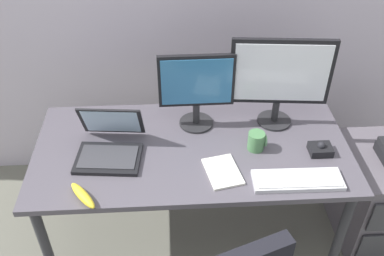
{
  "coord_description": "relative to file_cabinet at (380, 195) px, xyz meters",
  "views": [
    {
      "loc": [
        -0.1,
        -1.64,
        2.14
      ],
      "look_at": [
        0.0,
        0.0,
        0.83
      ],
      "focal_mm": 40.54,
      "sensor_mm": 36.0,
      "label": 1
    }
  ],
  "objects": [
    {
      "name": "ground_plane",
      "position": [
        -1.08,
        0.01,
        -0.29
      ],
      "size": [
        8.0,
        8.0,
        0.0
      ],
      "primitive_type": "plane",
      "color": "slate"
    },
    {
      "name": "desk",
      "position": [
        -1.08,
        0.01,
        0.35
      ],
      "size": [
        1.58,
        0.76,
        0.71
      ],
      "color": "#514D56",
      "rests_on": "ground"
    },
    {
      "name": "file_cabinet",
      "position": [
        0.0,
        0.0,
        0.0
      ],
      "size": [
        0.42,
        0.53,
        0.58
      ],
      "color": "#5F5961",
      "rests_on": "ground"
    },
    {
      "name": "monitor_main",
      "position": [
        -0.62,
        0.19,
        0.7
      ],
      "size": [
        0.51,
        0.18,
        0.49
      ],
      "color": "#262628",
      "rests_on": "desk"
    },
    {
      "name": "monitor_side",
      "position": [
        -1.04,
        0.19,
        0.65
      ],
      "size": [
        0.38,
        0.18,
        0.41
      ],
      "color": "#262628",
      "rests_on": "desk"
    },
    {
      "name": "keyboard",
      "position": [
        -0.61,
        -0.27,
        0.43
      ],
      "size": [
        0.41,
        0.14,
        0.03
      ],
      "color": "silver",
      "rests_on": "desk"
    },
    {
      "name": "laptop",
      "position": [
        -1.48,
        -0.01,
        0.47
      ],
      "size": [
        0.34,
        0.34,
        0.22
      ],
      "color": "black",
      "rests_on": "desk"
    },
    {
      "name": "trackball_mouse",
      "position": [
        -0.45,
        -0.07,
        0.44
      ],
      "size": [
        0.11,
        0.09,
        0.07
      ],
      "color": "black",
      "rests_on": "desk"
    },
    {
      "name": "coffee_mug",
      "position": [
        -0.76,
        -0.02,
        0.46
      ],
      "size": [
        0.09,
        0.08,
        0.1
      ],
      "color": "#4B824D",
      "rests_on": "desk"
    },
    {
      "name": "paper_notepad",
      "position": [
        -0.94,
        -0.18,
        0.42
      ],
      "size": [
        0.19,
        0.23,
        0.01
      ],
      "primitive_type": "cube",
      "rotation": [
        0.0,
        0.0,
        0.21
      ],
      "color": "white",
      "rests_on": "desk"
    },
    {
      "name": "banana",
      "position": [
        -1.57,
        -0.31,
        0.44
      ],
      "size": [
        0.15,
        0.18,
        0.04
      ],
      "primitive_type": "ellipsoid",
      "rotation": [
        0.0,
        0.0,
        2.22
      ],
      "color": "yellow",
      "rests_on": "desk"
    }
  ]
}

